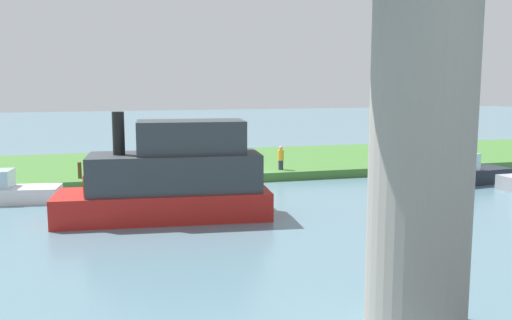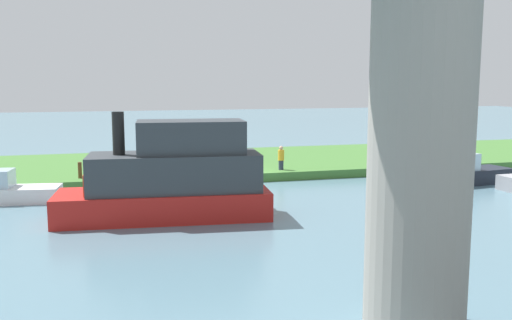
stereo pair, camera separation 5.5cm
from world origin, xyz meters
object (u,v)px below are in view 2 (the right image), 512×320
(bridge_pylon, at_px, (421,125))
(skiff_small, at_px, (5,191))
(mooring_post, at_px, (80,170))
(pontoon_yellow, at_px, (171,179))
(person_on_bank, at_px, (281,158))
(riverboat_paddlewheel, at_px, (465,173))

(bridge_pylon, height_order, skiff_small, bridge_pylon)
(mooring_post, distance_m, pontoon_yellow, 8.95)
(pontoon_yellow, bearing_deg, person_on_bank, -132.69)
(mooring_post, xyz_separation_m, pontoon_yellow, (-3.83, 8.06, 0.70))
(bridge_pylon, height_order, person_on_bank, bridge_pylon)
(mooring_post, bearing_deg, skiff_small, 42.12)
(person_on_bank, xyz_separation_m, skiff_small, (14.46, 2.88, -0.65))
(mooring_post, bearing_deg, pontoon_yellow, 115.39)
(bridge_pylon, relative_size, person_on_bank, 6.71)
(mooring_post, height_order, skiff_small, skiff_small)
(person_on_bank, distance_m, riverboat_paddlewheel, 10.22)
(mooring_post, bearing_deg, bridge_pylon, 111.27)
(riverboat_paddlewheel, bearing_deg, skiff_small, -3.67)
(person_on_bank, bearing_deg, skiff_small, 11.25)
(skiff_small, bearing_deg, mooring_post, -137.88)
(bridge_pylon, height_order, pontoon_yellow, bridge_pylon)
(mooring_post, xyz_separation_m, skiff_small, (3.28, 2.97, -0.38))
(person_on_bank, bearing_deg, pontoon_yellow, 47.31)
(skiff_small, bearing_deg, person_on_bank, -168.75)
(person_on_bank, bearing_deg, mooring_post, -0.47)
(person_on_bank, height_order, mooring_post, person_on_bank)
(person_on_bank, height_order, riverboat_paddlewheel, person_on_bank)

